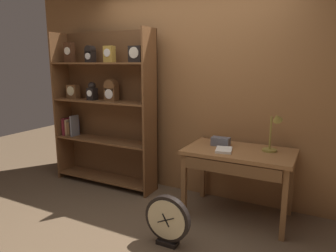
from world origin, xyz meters
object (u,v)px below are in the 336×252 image
Objects in this scene: bookshelf at (103,108)px; open_repair_manual at (224,150)px; toolbox_small at (221,142)px; round_clock_large at (167,220)px; desk_lamp at (273,131)px; workbench at (238,159)px.

bookshelf is 1.80m from open_repair_manual.
bookshelf reaches higher than toolbox_small.
open_repair_manual reaches higher than round_clock_large.
desk_lamp is 0.57m from toolbox_small.
workbench is 0.45m from desk_lamp.
desk_lamp reaches higher than round_clock_large.
workbench is at bearing 62.97° from round_clock_large.
desk_lamp is (2.21, -0.03, -0.09)m from bookshelf.
workbench is 1.00m from round_clock_large.
workbench reaches higher than round_clock_large.
workbench is (1.89, -0.13, -0.40)m from bookshelf.
round_clock_large is (-0.19, -0.91, -0.55)m from toolbox_small.
bookshelf reaches higher than round_clock_large.
open_repair_manual is (1.76, -0.22, -0.29)m from bookshelf.
desk_lamp is 1.92× the size of open_repair_manual.
desk_lamp is 2.12× the size of toolbox_small.
open_repair_manual is at bearing -62.91° from toolbox_small.
open_repair_manual is 0.46× the size of round_clock_large.
open_repair_manual is at bearing -145.06° from workbench.
open_repair_manual is (-0.13, -0.09, 0.11)m from workbench.
round_clock_large is at bearing -117.03° from workbench.
bookshelf is 1.94m from workbench.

